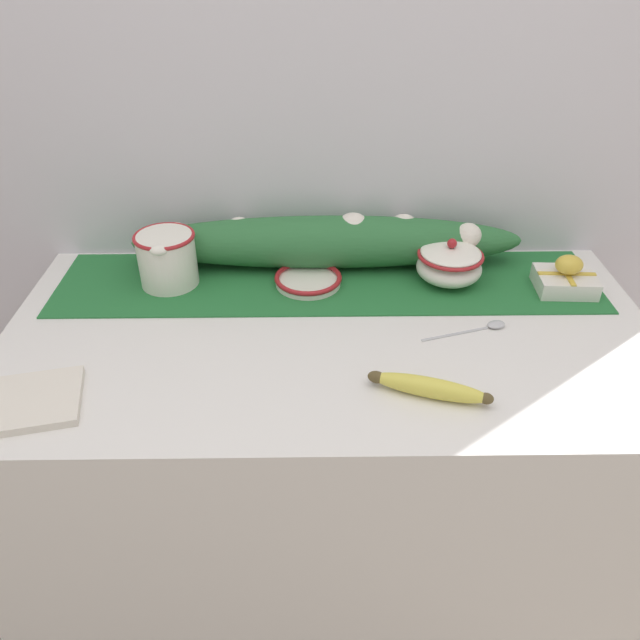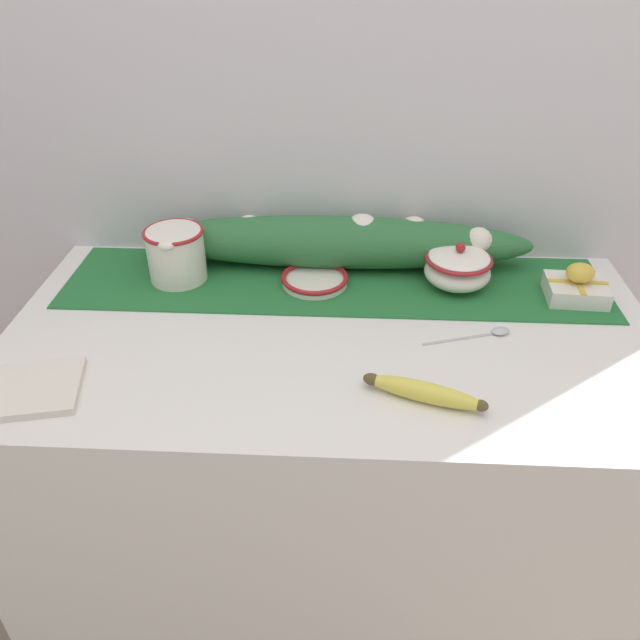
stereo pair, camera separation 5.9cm
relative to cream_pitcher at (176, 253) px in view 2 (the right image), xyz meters
The scene contains 12 objects.
ground_plane 1.07m from the cream_pitcher, 28.62° to the right, with size 12.00×12.00×0.00m, color #7A6B5B.
countertop 0.65m from the cream_pitcher, 28.62° to the right, with size 1.21×0.63×0.94m, color silver.
back_wall 0.41m from the cream_pitcher, 25.91° to the left, with size 2.01×0.04×2.40m, color silver.
table_runner 0.33m from the cream_pitcher, ahead, with size 1.11×0.26×0.00m, color #236B33.
cream_pitcher is the anchor object (origin of this frame).
sugar_bowl 0.58m from the cream_pitcher, ahead, with size 0.14×0.14×0.10m.
small_dish 0.29m from the cream_pitcher, ahead, with size 0.14×0.14×0.02m.
banana 0.60m from the cream_pitcher, 37.09° to the right, with size 0.20×0.09×0.03m.
spoon 0.65m from the cream_pitcher, 15.46° to the right, with size 0.17×0.06×0.01m.
napkin_stack 0.40m from the cream_pitcher, 110.96° to the right, with size 0.14×0.14×0.01m, color silver.
gift_box 0.81m from the cream_pitcher, ahead, with size 0.12×0.10×0.08m.
poinsettia_garland 0.34m from the cream_pitcher, 12.66° to the left, with size 0.83×0.12×0.12m.
Camera 2 is at (0.03, -0.95, 1.59)m, focal length 35.00 mm.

